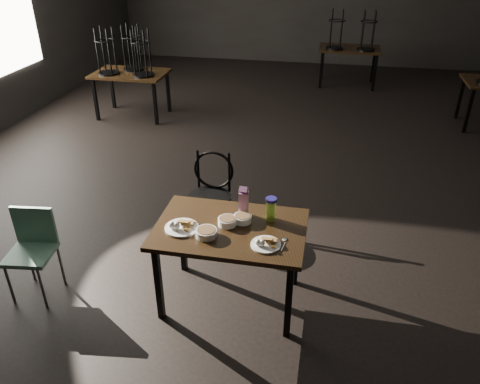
% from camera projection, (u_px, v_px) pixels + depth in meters
% --- Properties ---
extents(main_table, '(1.20, 0.80, 0.75)m').
position_uv_depth(main_table, '(230.00, 235.00, 3.75)').
color(main_table, black).
rests_on(main_table, ground).
extents(plate_left, '(0.27, 0.27, 0.09)m').
position_uv_depth(plate_left, '(181.00, 226.00, 3.68)').
color(plate_left, white).
rests_on(plate_left, main_table).
extents(plate_right, '(0.23, 0.23, 0.07)m').
position_uv_depth(plate_right, '(266.00, 243.00, 3.49)').
color(plate_right, white).
rests_on(plate_right, main_table).
extents(bowl_near, '(0.15, 0.15, 0.06)m').
position_uv_depth(bowl_near, '(227.00, 221.00, 3.73)').
color(bowl_near, white).
rests_on(bowl_near, main_table).
extents(bowl_far, '(0.15, 0.15, 0.06)m').
position_uv_depth(bowl_far, '(243.00, 218.00, 3.77)').
color(bowl_far, white).
rests_on(bowl_far, main_table).
extents(bowl_big, '(0.17, 0.17, 0.06)m').
position_uv_depth(bowl_big, '(206.00, 233.00, 3.59)').
color(bowl_big, white).
rests_on(bowl_big, main_table).
extents(juice_carton, '(0.07, 0.07, 0.27)m').
position_uv_depth(juice_carton, '(244.00, 202.00, 3.81)').
color(juice_carton, '#881875').
rests_on(juice_carton, main_table).
extents(water_bottle, '(0.09, 0.09, 0.20)m').
position_uv_depth(water_bottle, '(271.00, 209.00, 3.76)').
color(water_bottle, '#9AD13D').
rests_on(water_bottle, main_table).
extents(spoon, '(0.04, 0.18, 0.01)m').
position_uv_depth(spoon, '(285.00, 240.00, 3.55)').
color(spoon, silver).
rests_on(spoon, main_table).
extents(bentwood_chair, '(0.43, 0.43, 0.90)m').
position_uv_depth(bentwood_chair, '(211.00, 189.00, 4.69)').
color(bentwood_chair, black).
rests_on(bentwood_chair, ground).
extents(school_chair, '(0.41, 0.41, 0.79)m').
position_uv_depth(school_chair, '(32.00, 245.00, 3.97)').
color(school_chair, '#72B294').
rests_on(school_chair, ground).
extents(bg_table_left, '(1.20, 0.80, 1.48)m').
position_uv_depth(bg_table_left, '(130.00, 71.00, 7.68)').
color(bg_table_left, black).
rests_on(bg_table_left, ground).
extents(bg_table_far, '(1.20, 0.80, 1.48)m').
position_uv_depth(bg_table_far, '(350.00, 48.00, 9.27)').
color(bg_table_far, black).
rests_on(bg_table_far, ground).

